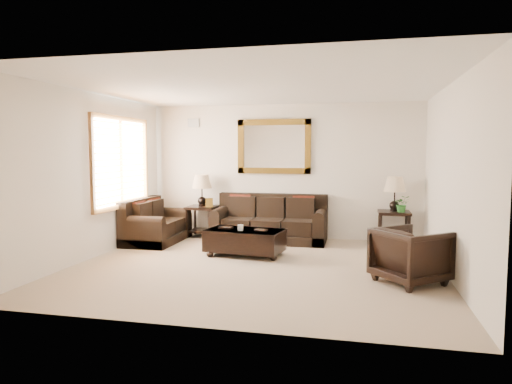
% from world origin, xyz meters
% --- Properties ---
extents(room, '(5.51, 5.01, 2.71)m').
position_xyz_m(room, '(0.00, 0.00, 1.35)').
color(room, '#84755B').
rests_on(room, ground).
extents(window, '(0.07, 1.96, 1.66)m').
position_xyz_m(window, '(-2.70, 0.90, 1.55)').
color(window, white).
rests_on(window, room).
extents(mirror, '(1.50, 0.06, 1.10)m').
position_xyz_m(mirror, '(-0.18, 2.47, 1.85)').
color(mirror, '#47310E').
rests_on(mirror, room).
extents(air_vent, '(0.25, 0.02, 0.18)m').
position_xyz_m(air_vent, '(-1.90, 2.48, 2.35)').
color(air_vent, '#999999').
rests_on(air_vent, room).
extents(sofa, '(2.20, 0.95, 0.90)m').
position_xyz_m(sofa, '(-0.18, 2.07, 0.33)').
color(sofa, black).
rests_on(sofa, room).
extents(loveseat, '(0.88, 1.49, 0.84)m').
position_xyz_m(loveseat, '(-2.34, 1.44, 0.31)').
color(loveseat, black).
rests_on(loveseat, room).
extents(end_table_left, '(0.58, 0.58, 1.28)m').
position_xyz_m(end_table_left, '(-1.61, 2.17, 0.83)').
color(end_table_left, black).
rests_on(end_table_left, room).
extents(end_table_right, '(0.58, 0.58, 1.28)m').
position_xyz_m(end_table_right, '(2.17, 2.17, 0.84)').
color(end_table_right, black).
rests_on(end_table_right, room).
extents(coffee_table, '(1.37, 0.86, 0.55)m').
position_xyz_m(coffee_table, '(-0.34, 0.69, 0.27)').
color(coffee_table, black).
rests_on(coffee_table, room).
extents(armchair, '(1.07, 1.08, 0.81)m').
position_xyz_m(armchair, '(2.20, -0.41, 0.41)').
color(armchair, black).
rests_on(armchair, floor).
extents(potted_plant, '(0.29, 0.32, 0.24)m').
position_xyz_m(potted_plant, '(2.30, 2.06, 0.76)').
color(potted_plant, '#215E20').
rests_on(potted_plant, end_table_right).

